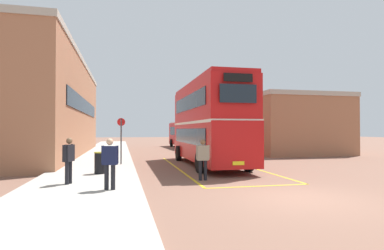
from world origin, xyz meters
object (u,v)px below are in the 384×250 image
object	(u,v)px
pedestrian_waiting_far	(110,160)
pedestrian_boarding	(203,157)
single_deck_bus	(186,134)
pedestrian_waiting_near	(69,157)
bus_stop_sign	(121,136)
litter_bin	(100,163)
double_decker_bus	(208,122)

from	to	relation	value
pedestrian_waiting_far	pedestrian_boarding	bearing A→B (deg)	28.72
single_deck_bus	pedestrian_waiting_near	bearing A→B (deg)	-111.00
pedestrian_boarding	pedestrian_waiting_near	world-z (taller)	pedestrian_waiting_near
pedestrian_waiting_near	bus_stop_sign	xyz separation A→B (m)	(1.80, 6.12, 0.62)
single_deck_bus	litter_bin	distance (m)	22.85
single_deck_bus	pedestrian_waiting_near	distance (m)	25.46
double_decker_bus	single_deck_bus	size ratio (longest dim) A/B	1.07
double_decker_bus	litter_bin	distance (m)	6.92
single_deck_bus	bus_stop_sign	xyz separation A→B (m)	(-7.33, -17.65, 0.05)
pedestrian_waiting_far	bus_stop_sign	world-z (taller)	bus_stop_sign
pedestrian_boarding	litter_bin	xyz separation A→B (m)	(-4.13, 1.91, -0.34)
single_deck_bus	pedestrian_waiting_far	distance (m)	26.32
pedestrian_boarding	litter_bin	world-z (taller)	pedestrian_boarding
single_deck_bus	pedestrian_boarding	world-z (taller)	single_deck_bus
pedestrian_boarding	single_deck_bus	bearing A→B (deg)	80.02
pedestrian_waiting_near	bus_stop_sign	world-z (taller)	bus_stop_sign
litter_bin	bus_stop_sign	xyz separation A→B (m)	(0.89, 3.66, 1.08)
single_deck_bus	bus_stop_sign	distance (m)	19.11
litter_bin	single_deck_bus	bearing A→B (deg)	68.91
pedestrian_waiting_far	litter_bin	xyz separation A→B (m)	(-0.55, 3.87, -0.46)
single_deck_bus	pedestrian_waiting_far	bearing A→B (deg)	-106.94
pedestrian_waiting_far	pedestrian_waiting_near	bearing A→B (deg)	135.90
single_deck_bus	pedestrian_boarding	xyz separation A→B (m)	(-4.08, -23.21, -0.68)
double_decker_bus	bus_stop_sign	size ratio (longest dim) A/B	3.85
pedestrian_boarding	bus_stop_sign	world-z (taller)	bus_stop_sign
litter_bin	bus_stop_sign	world-z (taller)	bus_stop_sign
pedestrian_waiting_near	litter_bin	world-z (taller)	pedestrian_waiting_near
double_decker_bus	litter_bin	bearing A→B (deg)	-150.85
single_deck_bus	pedestrian_waiting_far	size ratio (longest dim) A/B	5.68
pedestrian_waiting_near	single_deck_bus	bearing A→B (deg)	69.00
double_decker_bus	pedestrian_waiting_far	bearing A→B (deg)	-126.50
pedestrian_waiting_far	single_deck_bus	bearing A→B (deg)	73.06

